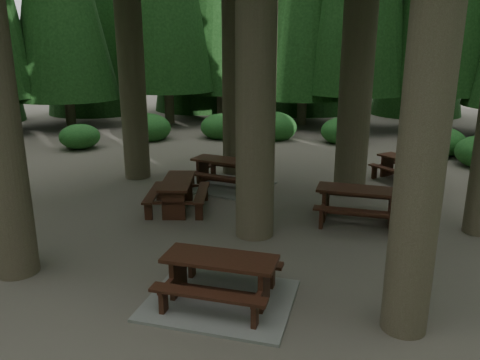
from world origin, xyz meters
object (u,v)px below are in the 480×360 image
(picnic_table_c, at_px, (225,177))
(picnic_table_d, at_px, (405,166))
(picnic_table_f, at_px, (358,200))
(picnic_table_a, at_px, (220,286))
(picnic_table_b, at_px, (178,190))

(picnic_table_c, height_order, picnic_table_d, picnic_table_c)
(picnic_table_f, bearing_deg, picnic_table_a, -114.36)
(picnic_table_b, height_order, picnic_table_c, picnic_table_c)
(picnic_table_d, xyz_separation_m, picnic_table_f, (-1.00, -4.08, 0.06))
(picnic_table_b, relative_size, picnic_table_d, 1.01)
(picnic_table_a, bearing_deg, picnic_table_d, 68.39)
(picnic_table_d, bearing_deg, picnic_table_c, -114.73)
(picnic_table_c, height_order, picnic_table_f, picnic_table_c)
(picnic_table_a, xyz_separation_m, picnic_table_c, (-2.28, 6.09, 0.02))
(picnic_table_c, distance_m, picnic_table_d, 5.58)
(picnic_table_b, relative_size, picnic_table_c, 0.81)
(picnic_table_a, height_order, picnic_table_b, same)
(picnic_table_a, relative_size, picnic_table_f, 1.24)
(picnic_table_c, relative_size, picnic_table_f, 1.36)
(picnic_table_a, relative_size, picnic_table_b, 1.12)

